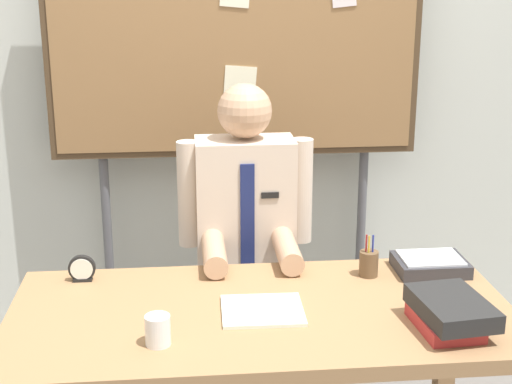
# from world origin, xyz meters

# --- Properties ---
(back_wall) EXTENTS (6.40, 0.08, 2.70)m
(back_wall) POSITION_xyz_m (0.00, 1.35, 1.35)
(back_wall) COLOR silver
(back_wall) RESTS_ON ground_plane
(desk) EXTENTS (1.68, 0.81, 0.75)m
(desk) POSITION_xyz_m (0.00, 0.00, 0.66)
(desk) COLOR #9E754C
(desk) RESTS_ON ground_plane
(person) EXTENTS (0.55, 0.56, 1.40)m
(person) POSITION_xyz_m (0.00, 0.65, 0.66)
(person) COLOR #2D2D33
(person) RESTS_ON ground_plane
(bulletin_board) EXTENTS (1.70, 0.09, 2.04)m
(bulletin_board) POSITION_xyz_m (0.00, 1.15, 1.49)
(bulletin_board) COLOR #4C3823
(bulletin_board) RESTS_ON ground_plane
(book_stack) EXTENTS (0.23, 0.31, 0.10)m
(book_stack) POSITION_xyz_m (0.57, -0.19, 0.80)
(book_stack) COLOR #B22D2D
(book_stack) RESTS_ON desk
(open_notebook) EXTENTS (0.27, 0.24, 0.01)m
(open_notebook) POSITION_xyz_m (-0.00, -0.02, 0.75)
(open_notebook) COLOR silver
(open_notebook) RESTS_ON desk
(desk_clock) EXTENTS (0.10, 0.04, 0.10)m
(desk_clock) POSITION_xyz_m (-0.62, 0.30, 0.79)
(desk_clock) COLOR black
(desk_clock) RESTS_ON desk
(coffee_mug) EXTENTS (0.08, 0.08, 0.09)m
(coffee_mug) POSITION_xyz_m (-0.34, -0.21, 0.79)
(coffee_mug) COLOR white
(coffee_mug) RESTS_ON desk
(pen_holder) EXTENTS (0.07, 0.07, 0.16)m
(pen_holder) POSITION_xyz_m (0.42, 0.24, 0.80)
(pen_holder) COLOR brown
(pen_holder) RESTS_ON desk
(paper_tray) EXTENTS (0.26, 0.20, 0.06)m
(paper_tray) POSITION_xyz_m (0.66, 0.26, 0.77)
(paper_tray) COLOR #333338
(paper_tray) RESTS_ON desk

